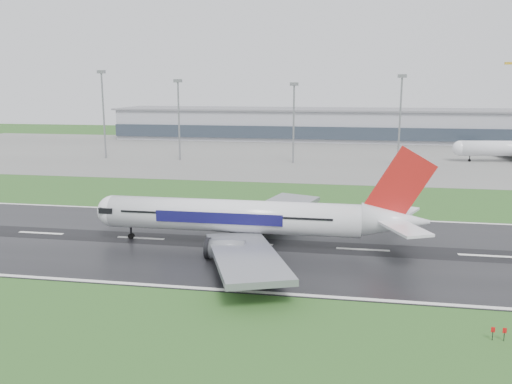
# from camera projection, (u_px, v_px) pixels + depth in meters

# --- Properties ---
(ground) EXTENTS (520.00, 520.00, 0.00)m
(ground) POSITION_uv_depth(u_px,v_px,m) (363.00, 250.00, 90.53)
(ground) COLOR #25501D
(ground) RESTS_ON ground
(runway) EXTENTS (400.00, 45.00, 0.10)m
(runway) POSITION_uv_depth(u_px,v_px,m) (363.00, 250.00, 90.52)
(runway) COLOR black
(runway) RESTS_ON ground
(apron) EXTENTS (400.00, 130.00, 0.08)m
(apron) POSITION_uv_depth(u_px,v_px,m) (355.00, 155.00, 211.22)
(apron) COLOR slate
(apron) RESTS_ON ground
(terminal) EXTENTS (240.00, 36.00, 15.00)m
(terminal) POSITION_uv_depth(u_px,v_px,m) (355.00, 125.00, 267.67)
(terminal) COLOR gray
(terminal) RESTS_ON ground
(main_airliner) EXTENTS (58.25, 55.49, 17.16)m
(main_airliner) POSITION_uv_depth(u_px,v_px,m) (256.00, 197.00, 91.27)
(main_airliner) COLOR silver
(main_airliner) RESTS_ON runway
(floodmast_0) EXTENTS (0.64, 0.64, 31.78)m
(floodmast_0) POSITION_uv_depth(u_px,v_px,m) (104.00, 117.00, 199.74)
(floodmast_0) COLOR gray
(floodmast_0) RESTS_ON ground
(floodmast_1) EXTENTS (0.64, 0.64, 28.47)m
(floodmast_1) POSITION_uv_depth(u_px,v_px,m) (179.00, 122.00, 195.12)
(floodmast_1) COLOR gray
(floodmast_1) RESTS_ON ground
(floodmast_2) EXTENTS (0.64, 0.64, 27.28)m
(floodmast_2) POSITION_uv_depth(u_px,v_px,m) (294.00, 125.00, 188.13)
(floodmast_2) COLOR gray
(floodmast_2) RESTS_ON ground
(floodmast_3) EXTENTS (0.64, 0.64, 29.97)m
(floodmast_3) POSITION_uv_depth(u_px,v_px,m) (400.00, 122.00, 181.73)
(floodmast_3) COLOR gray
(floodmast_3) RESTS_ON ground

